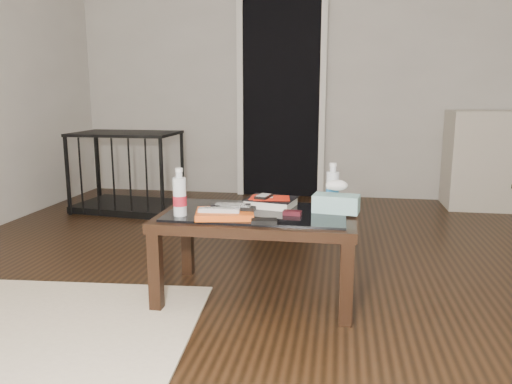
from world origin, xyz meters
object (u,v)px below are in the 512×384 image
at_px(textbook, 271,202).
at_px(water_bottle_left, 180,192).
at_px(pet_crate, 128,185).
at_px(water_bottle_right, 333,185).
at_px(tissue_box, 336,204).
at_px(coffee_table, 257,224).

bearing_deg(textbook, water_bottle_left, -135.00).
relative_size(pet_crate, textbook, 3.86).
bearing_deg(pet_crate, textbook, -40.01).
bearing_deg(water_bottle_right, pet_crate, 139.40).
bearing_deg(pet_crate, water_bottle_left, -52.75).
xyz_separation_m(water_bottle_right, tissue_box, (0.02, -0.11, -0.07)).
bearing_deg(pet_crate, coffee_table, -43.14).
height_order(coffee_table, tissue_box, tissue_box).
distance_m(coffee_table, pet_crate, 2.33).
bearing_deg(water_bottle_left, tissue_box, 14.81).
xyz_separation_m(coffee_table, water_bottle_right, (0.38, 0.17, 0.18)).
bearing_deg(water_bottle_left, water_bottle_right, 23.15).
xyz_separation_m(water_bottle_left, tissue_box, (0.76, 0.20, -0.07)).
height_order(water_bottle_left, tissue_box, water_bottle_left).
relative_size(textbook, water_bottle_left, 1.05).
height_order(textbook, tissue_box, tissue_box).
height_order(pet_crate, water_bottle_right, pet_crate).
relative_size(coffee_table, water_bottle_right, 4.20).
height_order(pet_crate, textbook, pet_crate).
xyz_separation_m(coffee_table, pet_crate, (-1.50, 1.78, -0.17)).
bearing_deg(textbook, tissue_box, -0.71).
relative_size(pet_crate, tissue_box, 4.19).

